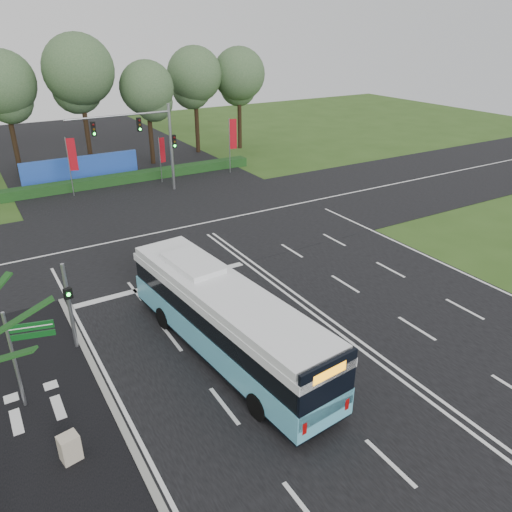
% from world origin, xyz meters
% --- Properties ---
extents(ground, '(120.00, 120.00, 0.00)m').
position_xyz_m(ground, '(0.00, 0.00, 0.00)').
color(ground, '#304F1A').
rests_on(ground, ground).
extents(road_main, '(20.00, 120.00, 0.04)m').
position_xyz_m(road_main, '(0.00, 0.00, 0.02)').
color(road_main, black).
rests_on(road_main, ground).
extents(road_cross, '(120.00, 14.00, 0.05)m').
position_xyz_m(road_cross, '(0.00, 12.00, 0.03)').
color(road_cross, black).
rests_on(road_cross, ground).
extents(bike_path, '(5.00, 18.00, 0.06)m').
position_xyz_m(bike_path, '(-12.50, -3.00, 0.03)').
color(bike_path, black).
rests_on(bike_path, ground).
extents(kerb_strip, '(0.25, 18.00, 0.12)m').
position_xyz_m(kerb_strip, '(-10.10, -3.00, 0.06)').
color(kerb_strip, gray).
rests_on(kerb_strip, ground).
extents(city_bus, '(3.62, 12.14, 3.43)m').
position_xyz_m(city_bus, '(-5.04, -2.24, 1.73)').
color(city_bus, '#5BB8D3').
rests_on(city_bus, ground).
extents(pedestrian_signal, '(0.36, 0.44, 4.00)m').
position_xyz_m(pedestrian_signal, '(-10.33, 1.48, 2.19)').
color(pedestrian_signal, gray).
rests_on(pedestrian_signal, ground).
extents(street_sign, '(1.51, 0.47, 3.98)m').
position_xyz_m(street_sign, '(-12.47, -1.32, 2.51)').
color(street_sign, gray).
rests_on(street_sign, ground).
extents(utility_cabinet, '(0.68, 0.60, 1.00)m').
position_xyz_m(utility_cabinet, '(-11.90, -4.67, 0.50)').
color(utility_cabinet, '#BFB19A').
rests_on(utility_cabinet, ground).
extents(banner_flag_left, '(0.68, 0.24, 4.76)m').
position_xyz_m(banner_flag_left, '(-5.43, 22.85, 3.09)').
color(banner_flag_left, gray).
rests_on(banner_flag_left, ground).
extents(banner_flag_mid, '(0.57, 0.19, 3.96)m').
position_xyz_m(banner_flag_mid, '(2.05, 22.95, 2.61)').
color(banner_flag_mid, gray).
rests_on(banner_flag_mid, ground).
extents(banner_flag_right, '(0.74, 0.16, 5.03)m').
position_xyz_m(banner_flag_right, '(8.72, 22.55, 3.26)').
color(banner_flag_right, gray).
rests_on(banner_flag_right, ground).
extents(traffic_light_gantry, '(8.41, 0.28, 7.00)m').
position_xyz_m(traffic_light_gantry, '(0.21, 20.50, 4.66)').
color(traffic_light_gantry, gray).
rests_on(traffic_light_gantry, ground).
extents(hedge, '(22.00, 1.20, 0.80)m').
position_xyz_m(hedge, '(0.00, 24.50, 0.40)').
color(hedge, '#153B15').
rests_on(hedge, ground).
extents(blue_hoarding, '(10.00, 0.30, 2.20)m').
position_xyz_m(blue_hoarding, '(-4.00, 27.00, 1.10)').
color(blue_hoarding, '#214AB6').
rests_on(blue_hoarding, ground).
extents(eucalyptus_row, '(40.81, 8.45, 12.14)m').
position_xyz_m(eucalyptus_row, '(-3.99, 31.24, 8.28)').
color(eucalyptus_row, black).
rests_on(eucalyptus_row, ground).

